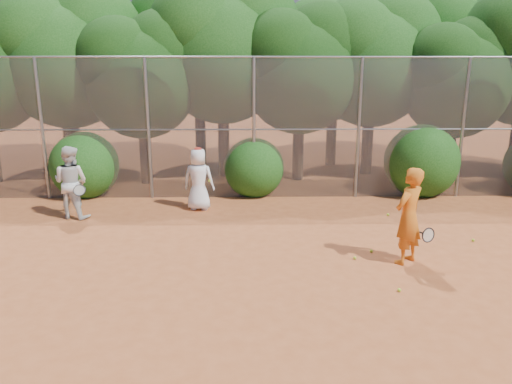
{
  "coord_description": "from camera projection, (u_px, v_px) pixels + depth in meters",
  "views": [
    {
      "loc": [
        -1.18,
        -8.18,
        4.0
      ],
      "look_at": [
        -1.0,
        2.5,
        1.1
      ],
      "focal_mm": 35.0,
      "sensor_mm": 36.0,
      "label": 1
    }
  ],
  "objects": [
    {
      "name": "ground",
      "position": [
        314.0,
        287.0,
        8.96
      ],
      "size": [
        80.0,
        80.0,
        0.0
      ],
      "primitive_type": "plane",
      "color": "#A54E25",
      "rests_on": "ground"
    },
    {
      "name": "fence_back",
      "position": [
        285.0,
        128.0,
        14.21
      ],
      "size": [
        20.05,
        0.09,
        4.03
      ],
      "color": "gray",
      "rests_on": "ground"
    },
    {
      "name": "tree_1",
      "position": [
        68.0,
        52.0,
        16.0
      ],
      "size": [
        4.64,
        4.03,
        6.35
      ],
      "color": "black",
      "rests_on": "ground"
    },
    {
      "name": "tree_2",
      "position": [
        142.0,
        71.0,
        15.51
      ],
      "size": [
        3.99,
        3.47,
        5.47
      ],
      "color": "black",
      "rests_on": "ground"
    },
    {
      "name": "tree_3",
      "position": [
        224.0,
        44.0,
        16.31
      ],
      "size": [
        4.89,
        4.26,
        6.7
      ],
      "color": "black",
      "rests_on": "ground"
    },
    {
      "name": "tree_4",
      "position": [
        301.0,
        65.0,
        15.93
      ],
      "size": [
        4.19,
        3.64,
        5.73
      ],
      "color": "black",
      "rests_on": "ground"
    },
    {
      "name": "tree_5",
      "position": [
        374.0,
        55.0,
        16.67
      ],
      "size": [
        4.51,
        3.92,
        6.17
      ],
      "color": "black",
      "rests_on": "ground"
    },
    {
      "name": "tree_6",
      "position": [
        458.0,
        74.0,
        15.89
      ],
      "size": [
        3.86,
        3.36,
        5.29
      ],
      "color": "black",
      "rests_on": "ground"
    },
    {
      "name": "tree_9",
      "position": [
        62.0,
        47.0,
        18.16
      ],
      "size": [
        4.83,
        4.2,
        6.62
      ],
      "color": "black",
      "rests_on": "ground"
    },
    {
      "name": "tree_10",
      "position": [
        200.0,
        39.0,
        18.36
      ],
      "size": [
        5.15,
        4.48,
        7.06
      ],
      "color": "black",
      "rests_on": "ground"
    },
    {
      "name": "tree_11",
      "position": [
        336.0,
        52.0,
        18.17
      ],
      "size": [
        4.64,
        4.03,
        6.35
      ],
      "color": "black",
      "rests_on": "ground"
    },
    {
      "name": "tree_12",
      "position": [
        453.0,
        43.0,
        18.74
      ],
      "size": [
        5.02,
        4.37,
        6.88
      ],
      "color": "black",
      "rests_on": "ground"
    },
    {
      "name": "bush_0",
      "position": [
        84.0,
        162.0,
        14.68
      ],
      "size": [
        2.0,
        2.0,
        2.0
      ],
      "primitive_type": "sphere",
      "color": "#164411",
      "rests_on": "ground"
    },
    {
      "name": "bush_1",
      "position": [
        254.0,
        165.0,
        14.79
      ],
      "size": [
        1.8,
        1.8,
        1.8
      ],
      "primitive_type": "sphere",
      "color": "#164411",
      "rests_on": "ground"
    },
    {
      "name": "bush_2",
      "position": [
        422.0,
        158.0,
        14.81
      ],
      "size": [
        2.2,
        2.2,
        2.2
      ],
      "primitive_type": "sphere",
      "color": "#164411",
      "rests_on": "ground"
    },
    {
      "name": "player_yellow",
      "position": [
        409.0,
        216.0,
        9.79
      ],
      "size": [
        0.92,
        0.82,
        1.95
      ],
      "rotation": [
        0.0,
        0.0,
        3.87
      ],
      "color": "orange",
      "rests_on": "ground"
    },
    {
      "name": "player_teen",
      "position": [
        199.0,
        179.0,
        13.32
      ],
      "size": [
        0.9,
        0.66,
        1.71
      ],
      "rotation": [
        0.0,
        0.0,
        2.98
      ],
      "color": "white",
      "rests_on": "ground"
    },
    {
      "name": "player_white",
      "position": [
        71.0,
        182.0,
        12.62
      ],
      "size": [
        1.06,
        0.92,
        1.86
      ],
      "rotation": [
        0.0,
        0.0,
        2.88
      ],
      "color": "silver",
      "rests_on": "ground"
    },
    {
      "name": "ball_0",
      "position": [
        371.0,
        251.0,
        10.54
      ],
      "size": [
        0.07,
        0.07,
        0.07
      ],
      "primitive_type": "sphere",
      "color": "#AFD126",
      "rests_on": "ground"
    },
    {
      "name": "ball_1",
      "position": [
        473.0,
        240.0,
        11.16
      ],
      "size": [
        0.07,
        0.07,
        0.07
      ],
      "primitive_type": "sphere",
      "color": "#AFD126",
      "rests_on": "ground"
    },
    {
      "name": "ball_2",
      "position": [
        399.0,
        290.0,
        8.77
      ],
      "size": [
        0.07,
        0.07,
        0.07
      ],
      "primitive_type": "sphere",
      "color": "#AFD126",
      "rests_on": "ground"
    },
    {
      "name": "ball_4",
      "position": [
        355.0,
        258.0,
        10.17
      ],
      "size": [
        0.07,
        0.07,
        0.07
      ],
      "primitive_type": "sphere",
      "color": "#AFD126",
      "rests_on": "ground"
    },
    {
      "name": "ball_5",
      "position": [
        388.0,
        215.0,
        12.97
      ],
      "size": [
        0.07,
        0.07,
        0.07
      ],
      "primitive_type": "sphere",
      "color": "#AFD126",
      "rests_on": "ground"
    }
  ]
}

